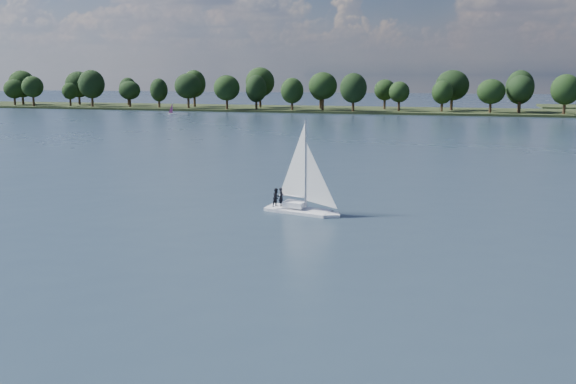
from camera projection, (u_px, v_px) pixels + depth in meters
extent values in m
plane|color=#233342|center=(338.00, 143.00, 125.01)|extent=(700.00, 700.00, 0.00)
cube|color=black|center=(403.00, 112.00, 230.70)|extent=(660.00, 40.00, 1.50)
cube|color=white|center=(299.00, 213.00, 61.26)|extent=(7.33, 3.64, 0.83)
cube|color=white|center=(299.00, 205.00, 61.11)|extent=(2.32, 1.72, 0.52)
cylinder|color=#B0AFB6|center=(300.00, 164.00, 60.41)|extent=(0.12, 0.12, 8.30)
imported|color=black|center=(281.00, 197.00, 61.66)|extent=(0.46, 0.67, 1.79)
imported|color=black|center=(276.00, 197.00, 61.41)|extent=(1.00, 1.08, 1.79)
cube|color=silver|center=(173.00, 114.00, 214.45)|extent=(2.66, 2.30, 0.41)
cylinder|color=silver|center=(173.00, 108.00, 214.08)|extent=(0.07, 0.07, 3.65)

